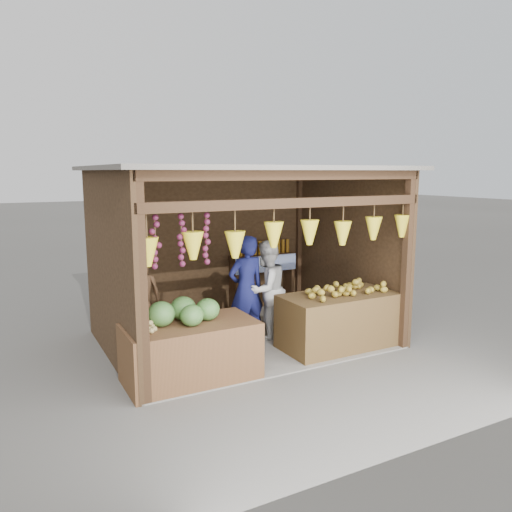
# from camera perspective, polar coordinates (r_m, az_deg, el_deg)

# --- Properties ---
(ground) EXTENTS (80.00, 80.00, 0.00)m
(ground) POSITION_cam_1_polar(r_m,az_deg,el_deg) (7.89, -1.50, -9.49)
(ground) COLOR #514F49
(ground) RESTS_ON ground
(stall_structure) EXTENTS (4.30, 3.30, 2.66)m
(stall_structure) POSITION_cam_1_polar(r_m,az_deg,el_deg) (7.45, -1.64, 2.56)
(stall_structure) COLOR slate
(stall_structure) RESTS_ON ground
(back_shelf) EXTENTS (1.25, 0.32, 1.32)m
(back_shelf) POSITION_cam_1_polar(r_m,az_deg,el_deg) (9.24, 0.76, -1.04)
(back_shelf) COLOR #382314
(back_shelf) RESTS_ON ground
(counter_left) EXTENTS (1.63, 0.85, 0.73)m
(counter_left) POSITION_cam_1_polar(r_m,az_deg,el_deg) (6.37, -7.46, -10.81)
(counter_left) COLOR #50321A
(counter_left) RESTS_ON ground
(counter_right) EXTENTS (1.73, 0.85, 0.81)m
(counter_right) POSITION_cam_1_polar(r_m,az_deg,el_deg) (7.53, 9.40, -7.32)
(counter_right) COLOR #483218
(counter_right) RESTS_ON ground
(stool) EXTENTS (0.33, 0.33, 0.31)m
(stool) POSITION_cam_1_polar(r_m,az_deg,el_deg) (7.37, -12.86, -9.83)
(stool) COLOR black
(stool) RESTS_ON ground
(man_standing) EXTENTS (0.63, 0.44, 1.64)m
(man_standing) POSITION_cam_1_polar(r_m,az_deg,el_deg) (7.57, -1.12, -3.83)
(man_standing) COLOR #14174C
(man_standing) RESTS_ON ground
(woman_standing) EXTENTS (0.91, 0.81, 1.54)m
(woman_standing) POSITION_cam_1_polar(r_m,az_deg,el_deg) (7.76, 1.19, -3.86)
(woman_standing) COLOR silver
(woman_standing) RESTS_ON ground
(vendor_seated) EXTENTS (0.61, 0.43, 1.16)m
(vendor_seated) POSITION_cam_1_polar(r_m,az_deg,el_deg) (7.17, -13.08, -4.26)
(vendor_seated) COLOR #503420
(vendor_seated) RESTS_ON stool
(melon_pile) EXTENTS (1.00, 0.50, 0.32)m
(melon_pile) POSITION_cam_1_polar(r_m,az_deg,el_deg) (6.22, -7.86, -6.21)
(melon_pile) COLOR #144C17
(melon_pile) RESTS_ON counter_left
(tanfruit_pile) EXTENTS (0.34, 0.40, 0.13)m
(tanfruit_pile) POSITION_cam_1_polar(r_m,az_deg,el_deg) (6.05, -12.80, -7.75)
(tanfruit_pile) COLOR #9A8747
(tanfruit_pile) RESTS_ON counter_left
(mango_pile) EXTENTS (1.40, 0.64, 0.22)m
(mango_pile) POSITION_cam_1_polar(r_m,az_deg,el_deg) (7.42, 10.15, -3.47)
(mango_pile) COLOR #BD6219
(mango_pile) RESTS_ON counter_right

